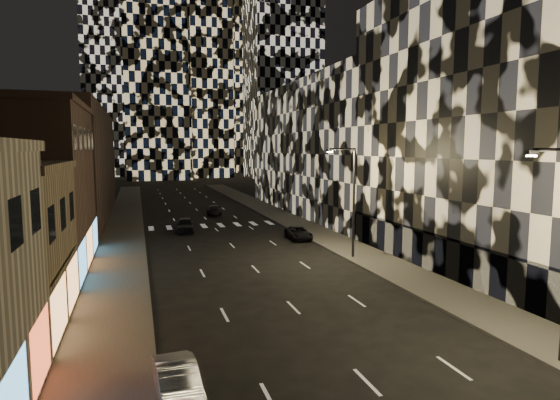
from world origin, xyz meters
TOP-DOWN VIEW (x-y plane):
  - sidewalk_left at (-10.00, 50.00)m, footprint 4.00×120.00m
  - sidewalk_right at (10.00, 50.00)m, footprint 4.00×120.00m
  - curb_left at (-7.90, 50.00)m, footprint 0.20×120.00m
  - curb_right at (7.90, 50.00)m, footprint 0.20×120.00m
  - retail_brown at (-17.00, 33.50)m, footprint 10.00×15.00m
  - retail_filler_left at (-17.00, 60.00)m, footprint 10.00×40.00m
  - midrise_right at (20.00, 24.50)m, footprint 16.00×25.00m
  - midrise_base at (12.30, 24.50)m, footprint 0.60×25.00m
  - midrise_filler_right at (20.00, 57.00)m, footprint 16.00×40.00m
  - tower_right_mid at (35.00, 135.00)m, footprint 20.00×20.00m
  - tower_center_low at (-2.00, 140.00)m, footprint 18.00×18.00m
  - streetlight_far at (8.35, 30.00)m, footprint 2.55×0.25m
  - car_silver_parked at (-7.20, 11.73)m, footprint 1.71×4.24m
  - car_dark_midlane at (-3.50, 46.51)m, footprint 2.29×4.77m
  - car_dark_oncoming at (1.64, 59.08)m, footprint 2.30×4.82m
  - car_dark_rightlane at (7.00, 39.07)m, footprint 2.41×4.68m

SIDE VIEW (x-z plane):
  - sidewalk_left at x=-10.00m, z-range 0.00..0.15m
  - sidewalk_right at x=10.00m, z-range 0.00..0.15m
  - curb_left at x=-7.90m, z-range 0.00..0.15m
  - curb_right at x=7.90m, z-range 0.00..0.15m
  - car_dark_rightlane at x=7.00m, z-range 0.00..1.26m
  - car_dark_oncoming at x=1.64m, z-range 0.00..1.35m
  - car_silver_parked at x=-7.20m, z-range 0.00..1.37m
  - car_dark_midlane at x=-3.50m, z-range 0.00..1.57m
  - midrise_base at x=12.30m, z-range 0.00..3.00m
  - streetlight_far at x=8.35m, z-range 0.85..9.85m
  - retail_brown at x=-17.00m, z-range 0.00..12.00m
  - retail_filler_left at x=-17.00m, z-range 0.00..14.00m
  - midrise_filler_right at x=20.00m, z-range 0.00..18.00m
  - midrise_right at x=20.00m, z-range 0.00..22.00m
  - tower_center_low at x=-2.00m, z-range 0.00..95.00m
  - tower_right_mid at x=35.00m, z-range 0.00..100.00m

